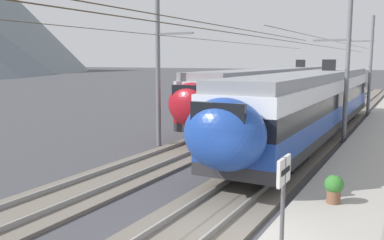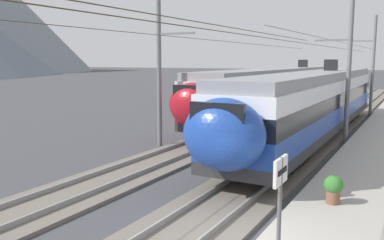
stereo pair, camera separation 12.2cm
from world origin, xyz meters
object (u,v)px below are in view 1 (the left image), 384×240
Objects in this scene: train_near_platform at (313,101)px; train_far_track at (284,87)px; catenary_mast_far_side at (160,71)px; platform_sign at (283,192)px; catenary_mast_east at (369,64)px; catenary_mast_mid at (345,69)px; potted_plant_by_shelter at (334,187)px.

train_far_track is at bearing 23.63° from train_near_platform.
catenary_mast_far_side reaches higher than platform_sign.
train_far_track is 28.43m from platform_sign.
platform_sign is at bearing -138.41° from catenary_mast_far_side.
catenary_mast_east reaches higher than train_near_platform.
train_near_platform is at bearing 94.94° from catenary_mast_mid.
catenary_mast_east is at bearing -76.62° from train_far_track.
catenary_mast_far_side is 50.79× the size of potted_plant_by_shelter.
catenary_mast_mid is 9.90m from catenary_mast_far_side.
train_near_platform is at bearing 15.38° from potted_plant_by_shelter.
catenary_mast_mid is (-10.97, -6.44, 1.82)m from train_far_track.
platform_sign is (-28.86, -1.40, -2.05)m from catenary_mast_east.
catenary_mast_east is at bearing -0.01° from catenary_mast_mid.
catenary_mast_mid is (0.14, -1.58, 1.83)m from train_near_platform.
catenary_mast_east reaches higher than platform_sign.
train_far_track reaches higher than potted_plant_by_shelter.
catenary_mast_far_side is (-18.03, 8.22, -0.22)m from catenary_mast_east.
catenary_mast_east is (12.51, -0.00, 0.11)m from catenary_mast_mid.
train_far_track is at bearing -6.14° from catenary_mast_far_side.
platform_sign is 5.13m from potted_plant_by_shelter.
catenary_mast_mid is 12.51m from catenary_mast_east.
train_near_platform is at bearing -50.93° from catenary_mast_far_side.
train_far_track is at bearing 30.41° from catenary_mast_mid.
catenary_mast_mid is 1.00× the size of catenary_mast_east.
train_far_track is 6.90m from catenary_mast_east.
catenary_mast_mid reaches higher than catenary_mast_far_side.
catenary_mast_far_side is 14.60m from platform_sign.
train_near_platform is 10.79× the size of platform_sign.
potted_plant_by_shelter is (-11.39, -1.52, -3.20)m from catenary_mast_mid.
train_far_track is 23.77m from potted_plant_by_shelter.
catenary_mast_mid is at bearing -56.08° from catenary_mast_far_side.
train_far_track is 14.23× the size of platform_sign.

